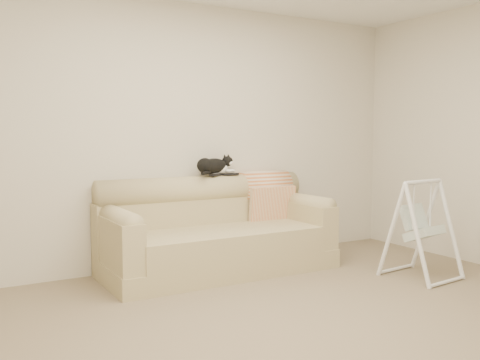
# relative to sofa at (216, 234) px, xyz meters

# --- Properties ---
(ground_plane) EXTENTS (5.00, 5.00, 0.00)m
(ground_plane) POSITION_rel_sofa_xyz_m (-0.10, -1.62, -0.35)
(ground_plane) COLOR brown
(ground_plane) RESTS_ON ground
(room_shell) EXTENTS (5.04, 4.04, 2.60)m
(room_shell) POSITION_rel_sofa_xyz_m (-0.10, -1.62, 1.18)
(room_shell) COLOR beige
(room_shell) RESTS_ON ground
(sofa) EXTENTS (2.20, 0.93, 0.90)m
(sofa) POSITION_rel_sofa_xyz_m (0.00, 0.00, 0.00)
(sofa) COLOR tan
(sofa) RESTS_ON ground
(remote_a) EXTENTS (0.18, 0.12, 0.03)m
(remote_a) POSITION_rel_sofa_xyz_m (0.12, 0.22, 0.56)
(remote_a) COLOR black
(remote_a) RESTS_ON sofa
(remote_b) EXTENTS (0.17, 0.06, 0.02)m
(remote_b) POSITION_rel_sofa_xyz_m (0.29, 0.22, 0.56)
(remote_b) COLOR black
(remote_b) RESTS_ON sofa
(tuxedo_cat) EXTENTS (0.49, 0.34, 0.20)m
(tuxedo_cat) POSITION_rel_sofa_xyz_m (0.11, 0.24, 0.65)
(tuxedo_cat) COLOR black
(tuxedo_cat) RESTS_ON sofa
(throw_blanket) EXTENTS (0.54, 0.38, 0.58)m
(throw_blanket) POSITION_rel_sofa_xyz_m (0.71, 0.23, 0.37)
(throw_blanket) COLOR #CD6930
(throw_blanket) RESTS_ON sofa
(baby_swing) EXTENTS (0.60, 0.64, 0.91)m
(baby_swing) POSITION_rel_sofa_xyz_m (1.50, -1.17, 0.10)
(baby_swing) COLOR white
(baby_swing) RESTS_ON ground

